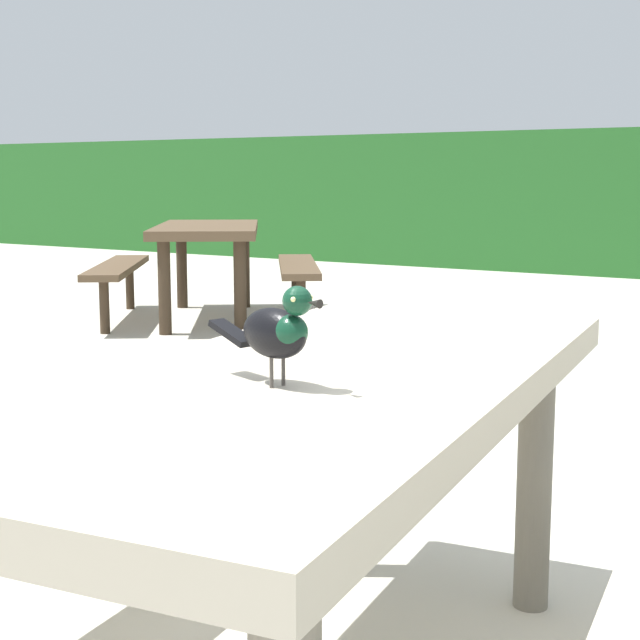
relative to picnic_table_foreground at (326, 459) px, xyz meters
name	(u,v)px	position (x,y,z in m)	size (l,w,h in m)	color
picnic_table_foreground	(326,459)	(0.00, 0.00, 0.00)	(1.89, 1.92, 0.74)	#B2A893
bird_grackle	(278,330)	(0.02, -0.19, 0.29)	(0.28, 0.11, 0.18)	black
picnic_table_mid_right	(208,249)	(-3.74, 4.22, 0.00)	(2.36, 2.37, 0.74)	brown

